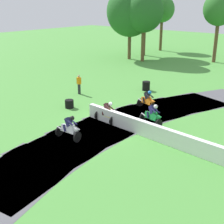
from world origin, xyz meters
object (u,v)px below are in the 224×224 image
at_px(motorcycle_trailing_yellow, 107,113).
at_px(motorcycle_fourth_white, 70,128).
at_px(tire_stack_near, 146,86).
at_px(tire_stack_mid_a, 69,104).
at_px(track_marshal, 79,84).
at_px(motorcycle_chase_green, 153,115).
at_px(motorcycle_lead_orange, 148,100).

xyz_separation_m(motorcycle_trailing_yellow, motorcycle_fourth_white, (0.12, -3.36, 0.02)).
bearing_deg(tire_stack_near, tire_stack_mid_a, -102.02).
height_order(tire_stack_mid_a, track_marshal, track_marshal).
bearing_deg(track_marshal, tire_stack_near, 51.30).
xyz_separation_m(motorcycle_chase_green, tire_stack_mid_a, (-6.51, -1.16, -0.34)).
xyz_separation_m(motorcycle_fourth_white, tire_stack_near, (-2.49, 11.18, -0.24)).
height_order(motorcycle_trailing_yellow, tire_stack_mid_a, motorcycle_trailing_yellow).
relative_size(tire_stack_near, track_marshal, 0.49).
bearing_deg(track_marshal, motorcycle_fourth_white, -47.05).
height_order(motorcycle_lead_orange, motorcycle_fourth_white, motorcycle_lead_orange).
height_order(motorcycle_chase_green, tire_stack_mid_a, motorcycle_chase_green).
bearing_deg(tire_stack_mid_a, track_marshal, 124.63).
distance_m(motorcycle_trailing_yellow, motorcycle_fourth_white, 3.36).
relative_size(motorcycle_fourth_white, tire_stack_near, 2.10).
relative_size(motorcycle_lead_orange, motorcycle_chase_green, 1.00).
distance_m(motorcycle_chase_green, tire_stack_near, 8.06).
relative_size(motorcycle_chase_green, track_marshal, 1.05).
height_order(motorcycle_lead_orange, track_marshal, track_marshal).
height_order(motorcycle_lead_orange, tire_stack_mid_a, motorcycle_lead_orange).
xyz_separation_m(motorcycle_trailing_yellow, tire_stack_mid_a, (-3.98, 0.27, -0.33)).
height_order(motorcycle_trailing_yellow, track_marshal, track_marshal).
bearing_deg(track_marshal, motorcycle_trailing_yellow, -28.30).
height_order(tire_stack_near, tire_stack_mid_a, tire_stack_near).
xyz_separation_m(motorcycle_chase_green, motorcycle_trailing_yellow, (-2.54, -1.43, -0.02)).
height_order(motorcycle_trailing_yellow, tire_stack_near, motorcycle_trailing_yellow).
distance_m(motorcycle_chase_green, motorcycle_fourth_white, 5.36).
distance_m(motorcycle_lead_orange, motorcycle_trailing_yellow, 3.83).
bearing_deg(motorcycle_chase_green, motorcycle_trailing_yellow, -150.59).
xyz_separation_m(motorcycle_lead_orange, motorcycle_chase_green, (1.98, -2.36, -0.02)).
height_order(motorcycle_trailing_yellow, motorcycle_fourth_white, motorcycle_fourth_white).
xyz_separation_m(motorcycle_lead_orange, tire_stack_mid_a, (-4.53, -3.52, -0.36)).
bearing_deg(tire_stack_near, motorcycle_trailing_yellow, -73.16).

